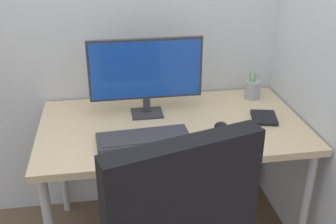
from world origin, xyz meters
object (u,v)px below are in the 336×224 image
(pen_holder, at_px, (253,89))
(notebook, at_px, (264,118))
(keyboard, at_px, (144,138))
(mouse, at_px, (221,127))
(monitor, at_px, (146,72))

(pen_holder, distance_m, notebook, 0.28)
(keyboard, height_order, mouse, mouse)
(keyboard, relative_size, mouse, 4.90)
(monitor, relative_size, pen_holder, 3.09)
(mouse, bearing_deg, monitor, 162.90)
(monitor, distance_m, pen_holder, 0.66)
(mouse, relative_size, notebook, 0.58)
(pen_holder, bearing_deg, notebook, -96.70)
(mouse, bearing_deg, notebook, 35.78)
(pen_holder, bearing_deg, keyboard, -149.49)
(monitor, height_order, keyboard, monitor)
(keyboard, distance_m, pen_holder, 0.78)
(monitor, height_order, mouse, monitor)
(keyboard, distance_m, mouse, 0.39)
(keyboard, relative_size, pen_holder, 2.36)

